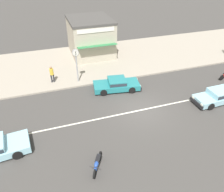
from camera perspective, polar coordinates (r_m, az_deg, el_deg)
ground_plane at (r=17.52m, az=7.88°, el=-3.60°), size 160.00×160.00×0.00m
lane_centre_stripe at (r=17.52m, az=7.88°, el=-3.59°), size 50.40×0.14×0.01m
kerb_strip at (r=25.50m, az=-1.64°, el=9.60°), size 68.00×10.00×0.15m
sedan_teal_1 at (r=19.60m, az=1.26°, el=3.09°), size 4.39×2.31×1.06m
hatchback_pale_blue_3 at (r=20.02m, az=26.10°, el=0.15°), size 3.99×1.76×1.10m
motorcycle_0 at (r=13.09m, az=-3.85°, el=-17.10°), size 1.02×1.65×0.80m
street_clock at (r=19.98m, az=-9.37°, el=9.60°), size 0.58×0.22×3.21m
pedestrian_near_clock at (r=21.01m, az=-15.46°, el=5.77°), size 0.34×0.34×1.61m
shopfront_mid_block at (r=26.25m, az=-5.63°, el=15.20°), size 4.72×6.22×4.11m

